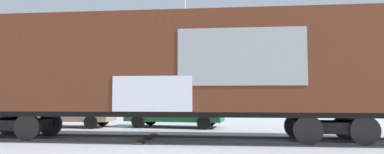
# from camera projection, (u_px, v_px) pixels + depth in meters

# --- Properties ---
(ground_plane) EXTENTS (260.00, 260.00, 0.00)m
(ground_plane) POSITION_uv_depth(u_px,v_px,m) (191.00, 140.00, 10.84)
(ground_plane) COLOR #B2B5BC
(track) EXTENTS (59.96, 5.70, 0.08)m
(track) POSITION_uv_depth(u_px,v_px,m) (184.00, 139.00, 10.80)
(track) COLOR #4C4742
(track) RESTS_ON ground_plane
(freight_car) EXTENTS (17.78, 4.10, 4.49)m
(freight_car) POSITION_uv_depth(u_px,v_px,m) (166.00, 67.00, 11.03)
(freight_car) COLOR #5B2B19
(freight_car) RESTS_ON ground_plane
(flagpole) EXTENTS (0.23, 1.45, 9.76)m
(flagpole) POSITION_uv_depth(u_px,v_px,m) (185.00, 36.00, 22.70)
(flagpole) COLOR silver
(flagpole) RESTS_ON ground_plane
(hillside) EXTENTS (111.04, 35.94, 15.80)m
(hillside) POSITION_uv_depth(u_px,v_px,m) (199.00, 83.00, 85.13)
(hillside) COLOR silver
(hillside) RESTS_ON ground_plane
(parked_car_tan) EXTENTS (4.60, 1.95, 1.75)m
(parked_car_tan) POSITION_uv_depth(u_px,v_px,m) (67.00, 109.00, 15.72)
(parked_car_tan) COLOR #9E8966
(parked_car_tan) RESTS_ON ground_plane
(parked_car_green) EXTENTS (5.05, 2.70, 1.60)m
(parked_car_green) POSITION_uv_depth(u_px,v_px,m) (175.00, 111.00, 15.65)
(parked_car_green) COLOR #1E5933
(parked_car_green) RESTS_ON ground_plane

